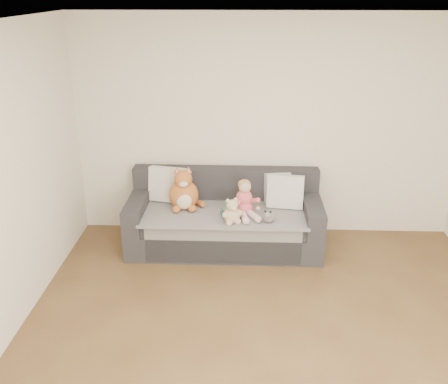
% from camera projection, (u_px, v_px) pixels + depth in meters
% --- Properties ---
extents(room_shell, '(5.00, 5.00, 5.00)m').
position_uv_depth(room_shell, '(277.00, 199.00, 3.90)').
color(room_shell, brown).
rests_on(room_shell, ground).
extents(sofa, '(2.20, 0.94, 0.85)m').
position_uv_depth(sofa, '(225.00, 221.00, 5.81)').
color(sofa, '#25252A').
rests_on(sofa, ground).
extents(cushion_left, '(0.48, 0.29, 0.42)m').
position_uv_depth(cushion_left, '(168.00, 184.00, 5.88)').
color(cushion_left, beige).
rests_on(cushion_left, sofa).
extents(cushion_right_back, '(0.43, 0.28, 0.38)m').
position_uv_depth(cushion_right_back, '(282.00, 187.00, 5.84)').
color(cushion_right_back, beige).
rests_on(cushion_right_back, sofa).
extents(cushion_right_front, '(0.43, 0.24, 0.39)m').
position_uv_depth(cushion_right_front, '(285.00, 192.00, 5.71)').
color(cushion_right_front, beige).
rests_on(cushion_right_front, sofa).
extents(toddler, '(0.29, 0.41, 0.41)m').
position_uv_depth(toddler, '(245.00, 200.00, 5.53)').
color(toddler, '#EF5478').
rests_on(toddler, sofa).
extents(plush_cat, '(0.42, 0.38, 0.52)m').
position_uv_depth(plush_cat, '(184.00, 193.00, 5.68)').
color(plush_cat, '#A66125').
rests_on(plush_cat, sofa).
extents(teddy_bear, '(0.22, 0.18, 0.29)m').
position_uv_depth(teddy_bear, '(232.00, 213.00, 5.34)').
color(teddy_bear, beige).
rests_on(teddy_bear, sofa).
extents(plush_cow, '(0.13, 0.20, 0.16)m').
position_uv_depth(plush_cow, '(268.00, 216.00, 5.38)').
color(plush_cow, white).
rests_on(plush_cow, sofa).
extents(sippy_cup, '(0.12, 0.09, 0.13)m').
position_uv_depth(sippy_cup, '(225.00, 212.00, 5.48)').
color(sippy_cup, '#4B399C').
rests_on(sippy_cup, sofa).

